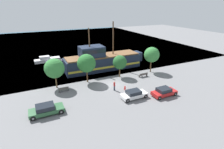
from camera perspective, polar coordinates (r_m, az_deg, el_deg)
ground_plane at (r=32.97m, az=0.05°, el=-3.36°), size 160.00×160.00×0.00m
water_surface at (r=73.45m, az=-15.02°, el=10.10°), size 80.00×80.00×0.00m
pirate_ship at (r=40.45m, az=-3.32°, el=4.61°), size 18.82×4.71×10.63m
moored_boat_dockside at (r=46.56m, az=-17.57°, el=4.13°), size 5.52×2.19×1.81m
moored_boat_outer at (r=49.03m, az=-20.67°, el=4.51°), size 6.12×1.80×1.60m
parked_car_curb_front at (r=28.39m, az=7.19°, el=-6.42°), size 4.28×1.83×1.36m
parked_car_curb_mid at (r=30.14m, az=16.62°, el=-5.45°), size 4.18×1.91×1.38m
parked_car_curb_rear at (r=25.96m, az=-20.72°, el=-10.63°), size 4.58×2.02×1.42m
fire_hydrant at (r=30.95m, az=4.24°, el=-4.34°), size 0.42×0.25×0.76m
bench_promenade_east at (r=36.98m, az=10.18°, el=-0.08°), size 1.97×0.45×0.85m
bench_promenade_west at (r=31.46m, az=-15.46°, el=-4.63°), size 1.67×0.45×0.85m
pedestrian_walking_near at (r=30.51m, az=0.79°, el=-3.71°), size 0.32×0.32×1.73m
tree_row_east at (r=32.13m, az=-18.28°, el=1.89°), size 3.49×3.49×5.43m
tree_row_mideast at (r=33.21m, az=-8.34°, el=3.61°), size 3.50×3.50×5.54m
tree_row_midwest at (r=35.48m, az=2.56°, el=3.99°), size 2.86×2.86×4.62m
tree_row_west at (r=39.07m, az=12.83°, el=6.29°), size 3.31×3.31×5.59m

